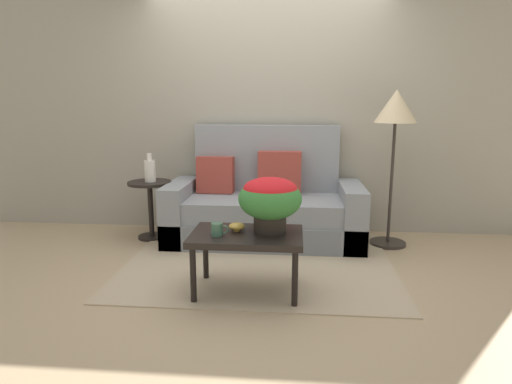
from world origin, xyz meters
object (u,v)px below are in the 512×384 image
coffee_table (247,240)px  table_vase (150,170)px  couch (264,207)px  coffee_mug (217,229)px  floor_lamp (395,117)px  snack_bowl (237,226)px  side_table (150,199)px  potted_plant (270,198)px

coffee_table → table_vase: 1.70m
couch → coffee_mug: couch is taller
floor_lamp → table_vase: (-2.41, -0.01, -0.54)m
snack_bowl → table_vase: table_vase is taller
side_table → potted_plant: potted_plant is taller
table_vase → couch: bearing=3.4°
side_table → snack_bowl: (1.06, -1.19, 0.08)m
couch → potted_plant: (0.13, -1.24, 0.37)m
coffee_table → snack_bowl: bearing=149.5°
coffee_mug → side_table: bearing=125.6°
couch → coffee_mug: bearing=-99.7°
table_vase → potted_plant: bearing=-42.2°
side_table → coffee_mug: 1.62m
potted_plant → table_vase: 1.75m
side_table → table_vase: table_vase is taller
coffee_table → couch: bearing=88.5°
coffee_mug → floor_lamp: bearing=41.6°
coffee_table → snack_bowl: size_ratio=6.75×
couch → coffee_mug: (-0.24, -1.37, 0.16)m
coffee_table → side_table: side_table is taller
coffee_mug → table_vase: bearing=125.3°
floor_lamp → potted_plant: size_ratio=3.27×
coffee_table → floor_lamp: size_ratio=0.54×
floor_lamp → coffee_mug: floor_lamp is taller
floor_lamp → potted_plant: bearing=-133.3°
floor_lamp → coffee_mug: bearing=-138.4°
couch → snack_bowl: bearing=-95.1°
side_table → floor_lamp: floor_lamp is taller
coffee_table → potted_plant: 0.35m
side_table → snack_bowl: size_ratio=4.98×
couch → snack_bowl: couch is taller
side_table → table_vase: size_ratio=2.07×
coffee_mug → table_vase: size_ratio=0.44×
coffee_mug → couch: bearing=80.3°
side_table → snack_bowl: bearing=-48.2°
couch → floor_lamp: floor_lamp is taller
couch → floor_lamp: size_ratio=1.29×
floor_lamp → snack_bowl: 1.96m
floor_lamp → table_vase: floor_lamp is taller
coffee_table → floor_lamp: (1.28, 1.24, 0.85)m
couch → table_vase: size_ratio=6.71×
side_table → potted_plant: 1.79m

